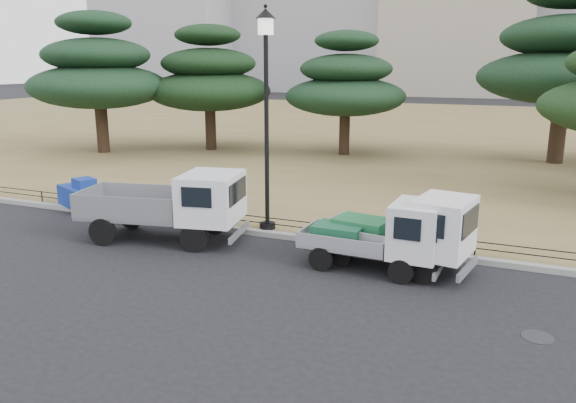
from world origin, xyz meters
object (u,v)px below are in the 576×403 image
at_px(truck_large, 171,203).
at_px(truck_kei_rear, 406,232).
at_px(street_lamp, 266,84).
at_px(tarp_pile, 82,194).
at_px(truck_kei_front, 382,236).

xyz_separation_m(truck_large, truck_kei_rear, (6.75, 0.32, -0.16)).
xyz_separation_m(street_lamp, tarp_pile, (-7.20, 0.01, -3.91)).
bearing_deg(tarp_pile, truck_large, -19.45).
relative_size(truck_large, truck_kei_front, 1.41).
height_order(truck_kei_rear, tarp_pile, truck_kei_rear).
bearing_deg(truck_kei_front, truck_large, -178.15).
xyz_separation_m(truck_large, tarp_pile, (-4.93, 1.74, -0.57)).
relative_size(truck_kei_front, truck_kei_rear, 0.89).
height_order(truck_kei_front, truck_kei_rear, truck_kei_rear).
distance_m(street_lamp, tarp_pile, 8.20).
relative_size(truck_kei_rear, street_lamp, 0.61).
distance_m(truck_large, tarp_pile, 5.26).
bearing_deg(truck_large, tarp_pile, 149.70).
distance_m(truck_kei_front, truck_kei_rear, 0.64).
height_order(truck_kei_rear, street_lamp, street_lamp).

